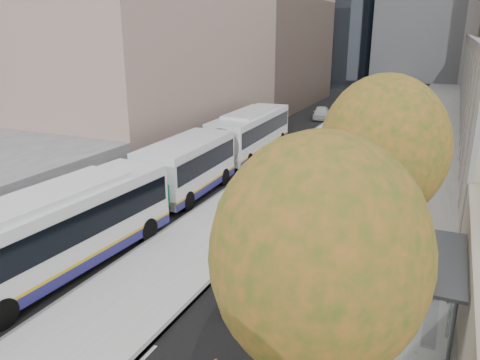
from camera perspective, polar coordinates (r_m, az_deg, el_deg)
The scene contains 8 objects.
bus_platform at distance 39.68m, azimuth 10.11°, elevation 4.60°, with size 4.25×150.00×0.15m, color #BEBEBE.
sidewalk at distance 38.60m, azimuth 21.68°, elevation 3.18°, with size 4.75×150.00×0.08m, color gray.
bus_shelter at distance 15.09m, azimuth 22.89°, elevation -10.28°, with size 1.90×4.40×2.53m.
tree_b at distance 8.68m, azimuth 9.54°, elevation -9.13°, with size 4.00×4.00×6.97m.
tree_c at distance 16.07m, azimuth 17.08°, elevation 3.76°, with size 4.20×4.20×7.28m.
bus_far at distance 31.36m, azimuth -1.48°, elevation 4.41°, with size 3.26×18.61×3.09m.
cyclist at distance 15.88m, azimuth -1.03°, elevation -12.98°, with size 0.63×1.70×2.17m.
distant_car at distance 50.54m, azimuth 9.86°, elevation 8.09°, with size 1.55×3.85×1.31m, color silver.
Camera 1 is at (5.44, -2.54, 8.93)m, focal length 35.00 mm.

